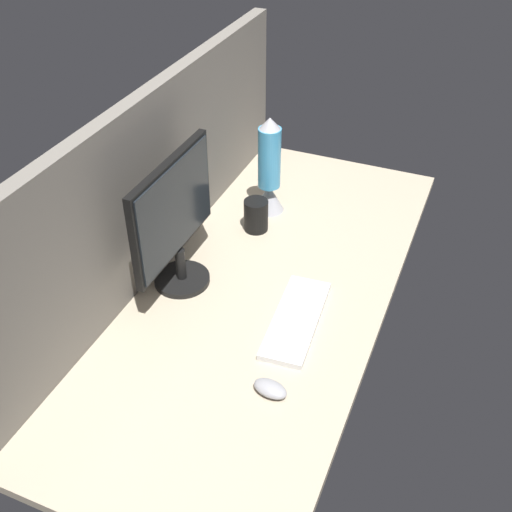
% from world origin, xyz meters
% --- Properties ---
extents(ground_plane, '(1.80, 0.80, 0.03)m').
position_xyz_m(ground_plane, '(0.00, 0.00, -0.01)').
color(ground_plane, tan).
extents(cubicle_wall_back, '(1.80, 0.05, 0.59)m').
position_xyz_m(cubicle_wall_back, '(0.00, 0.38, 0.29)').
color(cubicle_wall_back, slate).
rests_on(cubicle_wall_back, ground_plane).
extents(monitor, '(0.44, 0.18, 0.44)m').
position_xyz_m(monitor, '(-0.08, 0.25, 0.24)').
color(monitor, black).
rests_on(monitor, ground_plane).
extents(keyboard, '(0.38, 0.16, 0.02)m').
position_xyz_m(keyboard, '(-0.12, -0.16, 0.01)').
color(keyboard, silver).
rests_on(keyboard, ground_plane).
extents(mouse, '(0.07, 0.10, 0.03)m').
position_xyz_m(mouse, '(-0.40, -0.19, 0.02)').
color(mouse, '#99999E').
rests_on(mouse, ground_plane).
extents(mug_black_travel, '(0.09, 0.09, 0.12)m').
position_xyz_m(mug_black_travel, '(0.28, 0.14, 0.06)').
color(mug_black_travel, black).
rests_on(mug_black_travel, ground_plane).
extents(lava_lamp, '(0.11, 0.11, 0.37)m').
position_xyz_m(lava_lamp, '(0.42, 0.14, 0.16)').
color(lava_lamp, '#A5A5AD').
rests_on(lava_lamp, ground_plane).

